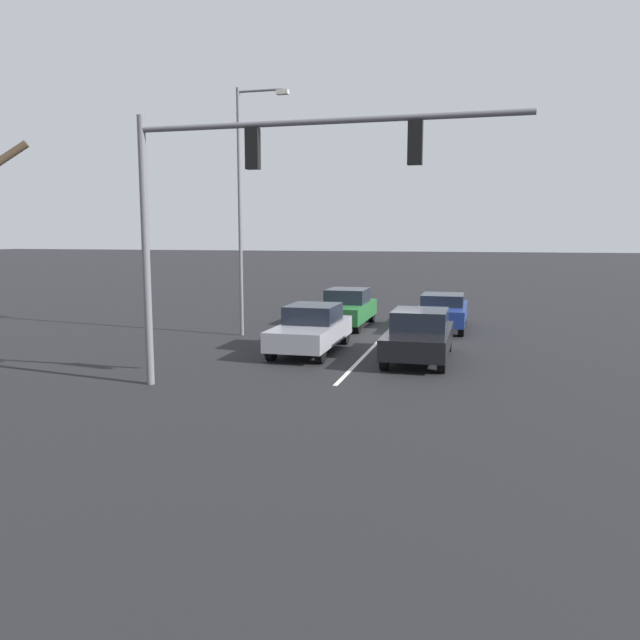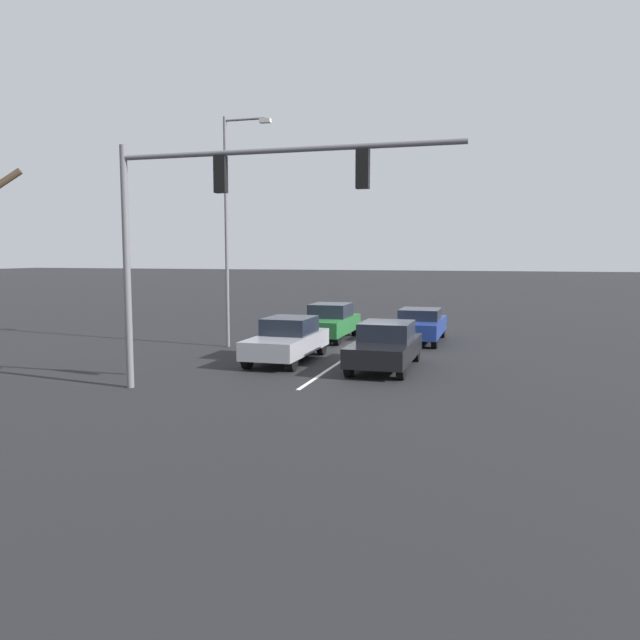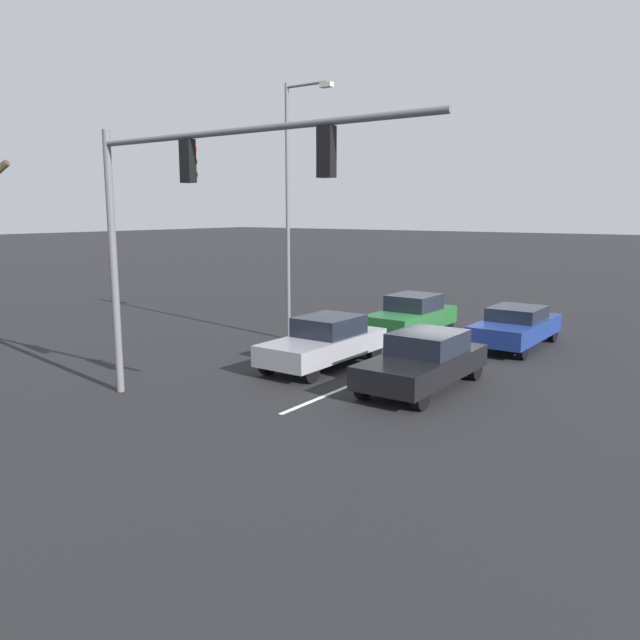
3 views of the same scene
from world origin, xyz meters
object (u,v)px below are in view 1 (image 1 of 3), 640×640
Objects in this scene: car_black_leftlane_front at (419,335)px; traffic_signal_gantry at (245,188)px; car_gray_midlane_front at (311,328)px; street_lamp_right_shoulder at (245,197)px; car_darkgreen_midlane_second at (347,308)px; car_navy_leftlane_second at (442,311)px.

car_black_leftlane_front is 0.49× the size of traffic_signal_gantry.
car_gray_midlane_front is 1.01× the size of car_black_leftlane_front.
street_lamp_right_shoulder is at bearing -23.61° from car_black_leftlane_front.
traffic_signal_gantry reaches higher than car_black_leftlane_front.
street_lamp_right_shoulder is (6.85, -2.99, 4.45)m from car_black_leftlane_front.
traffic_signal_gantry reaches higher than car_darkgreen_midlane_second.
street_lamp_right_shoulder is (3.20, 3.31, 4.43)m from car_darkgreen_midlane_second.
car_black_leftlane_front is 1.02× the size of car_darkgreen_midlane_second.
car_gray_midlane_front reaches higher than car_navy_leftlane_second.
car_navy_leftlane_second is at bearing -109.11° from traffic_signal_gantry.
street_lamp_right_shoulder is at bearing -68.51° from traffic_signal_gantry.
car_darkgreen_midlane_second is (0.07, -5.87, 0.01)m from car_gray_midlane_front.
street_lamp_right_shoulder is at bearing -38.06° from car_gray_midlane_front.
street_lamp_right_shoulder is (3.28, -2.56, 4.44)m from car_gray_midlane_front.
street_lamp_right_shoulder reaches higher than traffic_signal_gantry.
car_darkgreen_midlane_second is (3.95, 0.28, 0.04)m from car_navy_leftlane_second.
street_lamp_right_shoulder is (3.15, -7.99, 0.28)m from traffic_signal_gantry.
car_navy_leftlane_second is 0.50× the size of street_lamp_right_shoulder.
car_navy_leftlane_second is 9.16m from street_lamp_right_shoulder.
car_darkgreen_midlane_second is at bearing 3.98° from car_navy_leftlane_second.
street_lamp_right_shoulder reaches higher than car_gray_midlane_front.
car_navy_leftlane_second is at bearing -176.02° from car_darkgreen_midlane_second.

